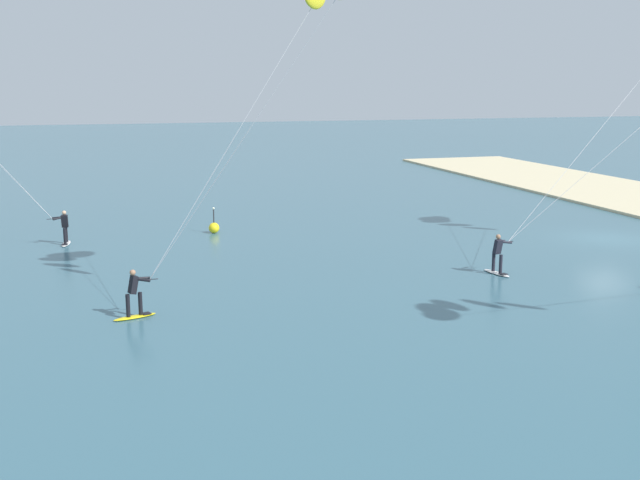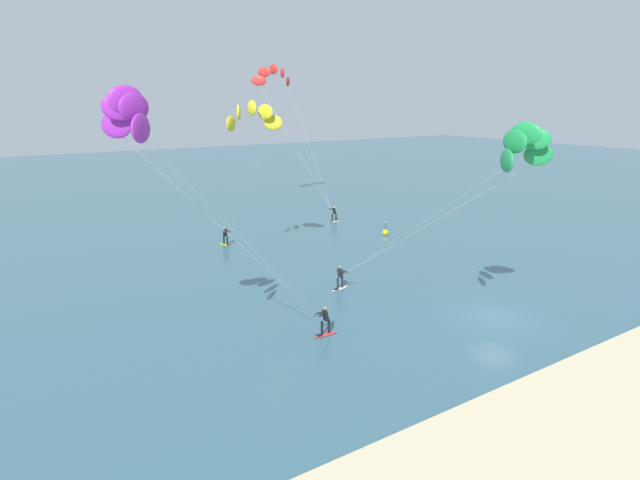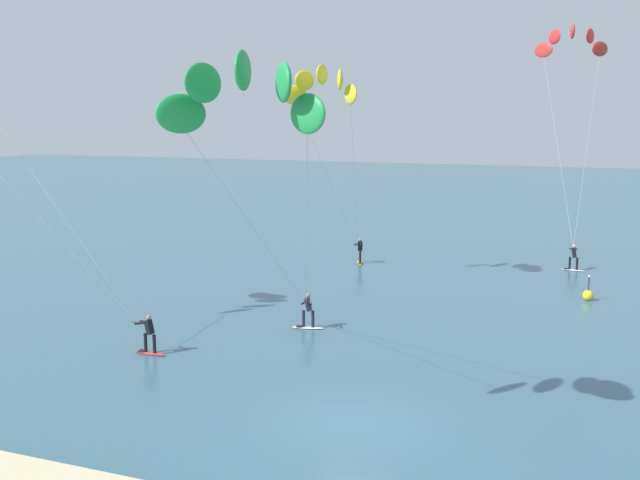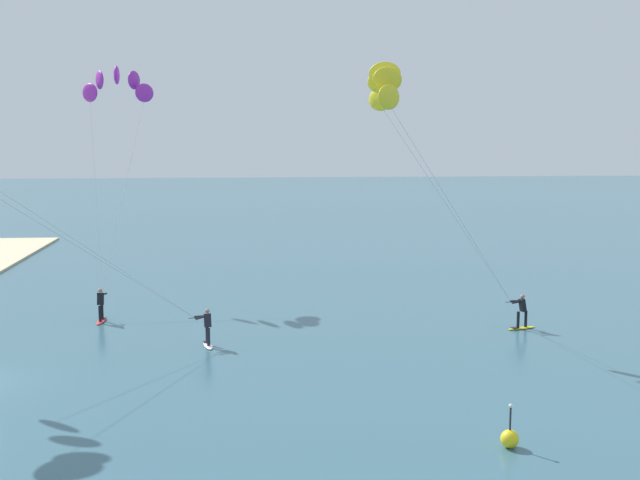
{
  "view_description": "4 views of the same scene",
  "coord_description": "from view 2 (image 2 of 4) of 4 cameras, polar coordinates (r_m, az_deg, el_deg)",
  "views": [
    {
      "loc": [
        -33.01,
        25.22,
        7.85
      ],
      "look_at": [
        -5.16,
        16.82,
        1.93
      ],
      "focal_mm": 43.88,
      "sensor_mm": 36.0,
      "label": 1
    },
    {
      "loc": [
        -24.94,
        -18.87,
        12.6
      ],
      "look_at": [
        -2.7,
        15.03,
        1.83
      ],
      "focal_mm": 29.87,
      "sensor_mm": 36.0,
      "label": 2
    },
    {
      "loc": [
        6.32,
        -20.31,
        9.84
      ],
      "look_at": [
        -6.09,
        13.76,
        3.33
      ],
      "focal_mm": 39.53,
      "sensor_mm": 36.0,
      "label": 3
    },
    {
      "loc": [
        30.58,
        11.36,
        9.73
      ],
      "look_at": [
        -6.11,
        14.14,
        4.52
      ],
      "focal_mm": 46.17,
      "sensor_mm": 36.0,
      "label": 4
    }
  ],
  "objects": [
    {
      "name": "kitesurfer_far_out",
      "position": [
        40.52,
        -7.44,
        12.34
      ],
      "size": [
        4.61,
        8.26,
        12.53
      ],
      "color": "yellow",
      "rests_on": "ground"
    },
    {
      "name": "kitesurfer_nearshore",
      "position": [
        28.19,
        19.94,
        8.61
      ],
      "size": [
        5.83,
        13.09,
        11.55
      ],
      "color": "white",
      "rests_on": "ground"
    },
    {
      "name": "kitesurfer_downwind",
      "position": [
        63.35,
        -4.76,
        16.63
      ],
      "size": [
        5.41,
        12.08,
        16.43
      ],
      "color": "white",
      "rests_on": "ground"
    },
    {
      "name": "kitesurfer_mid_water",
      "position": [
        22.81,
        -18.65,
        11.24
      ],
      "size": [
        11.18,
        4.35,
        13.13
      ],
      "color": "red",
      "rests_on": "ground"
    },
    {
      "name": "ground_plane",
      "position": [
        33.72,
        18.33,
        -7.87
      ],
      "size": [
        240.0,
        240.0,
        0.0
      ],
      "primitive_type": "plane",
      "color": "#386070"
    },
    {
      "name": "marker_buoy",
      "position": [
        51.16,
        7.02,
        0.84
      ],
      "size": [
        0.56,
        0.56,
        1.38
      ],
      "color": "yellow",
      "rests_on": "ground"
    }
  ]
}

